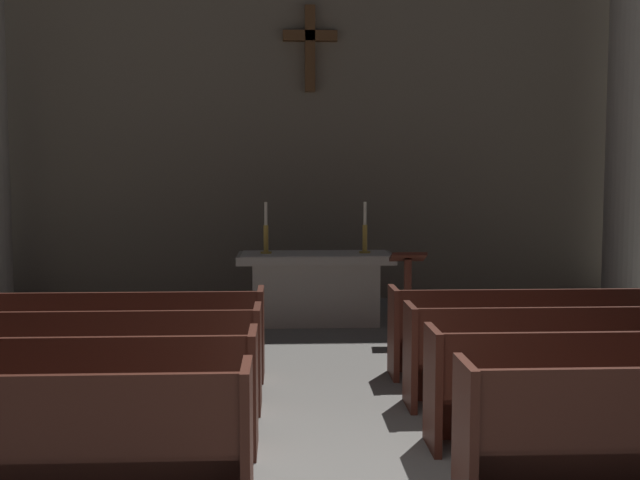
% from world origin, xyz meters
% --- Properties ---
extents(pew_left_row_2, '(3.29, 0.50, 0.95)m').
position_xyz_m(pew_left_row_2, '(-2.31, 1.03, 0.48)').
color(pew_left_row_2, '#4C2319').
rests_on(pew_left_row_2, ground).
extents(pew_left_row_3, '(3.29, 0.50, 0.95)m').
position_xyz_m(pew_left_row_3, '(-2.31, 2.10, 0.48)').
color(pew_left_row_3, '#4C2319').
rests_on(pew_left_row_3, ground).
extents(pew_left_row_4, '(3.29, 0.50, 0.95)m').
position_xyz_m(pew_left_row_4, '(-2.31, 3.18, 0.48)').
color(pew_left_row_4, '#4C2319').
rests_on(pew_left_row_4, ground).
extents(pew_right_row_2, '(3.29, 0.50, 0.95)m').
position_xyz_m(pew_right_row_2, '(2.31, 1.03, 0.48)').
color(pew_right_row_2, '#4C2319').
rests_on(pew_right_row_2, ground).
extents(pew_right_row_3, '(3.29, 0.50, 0.95)m').
position_xyz_m(pew_right_row_3, '(2.31, 2.10, 0.48)').
color(pew_right_row_3, '#4C2319').
rests_on(pew_right_row_3, ground).
extents(pew_right_row_4, '(3.29, 0.50, 0.95)m').
position_xyz_m(pew_right_row_4, '(2.31, 3.18, 0.48)').
color(pew_right_row_4, '#4C2319').
rests_on(pew_right_row_4, ground).
extents(column_right_third, '(1.11, 1.11, 6.33)m').
position_xyz_m(column_right_third, '(4.93, 7.08, 3.08)').
color(column_right_third, '#9E998E').
rests_on(column_right_third, ground).
extents(altar, '(2.20, 0.90, 1.01)m').
position_xyz_m(altar, '(0.00, 6.14, 0.53)').
color(altar, '#A8A399').
rests_on(altar, ground).
extents(candlestick_left, '(0.16, 0.16, 0.72)m').
position_xyz_m(candlestick_left, '(-0.70, 6.14, 1.24)').
color(candlestick_left, '#B79338').
rests_on(candlestick_left, altar).
extents(candlestick_right, '(0.16, 0.16, 0.72)m').
position_xyz_m(candlestick_right, '(0.70, 6.14, 1.24)').
color(candlestick_right, '#B79338').
rests_on(candlestick_right, altar).
extents(apse_with_cross, '(11.04, 0.42, 7.61)m').
position_xyz_m(apse_with_cross, '(0.00, 8.49, 3.81)').
color(apse_with_cross, '#706656').
rests_on(apse_with_cross, ground).
extents(lectern, '(0.44, 0.36, 1.15)m').
position_xyz_m(lectern, '(1.12, 4.94, 0.55)').
color(lectern, '#4C2319').
rests_on(lectern, ground).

